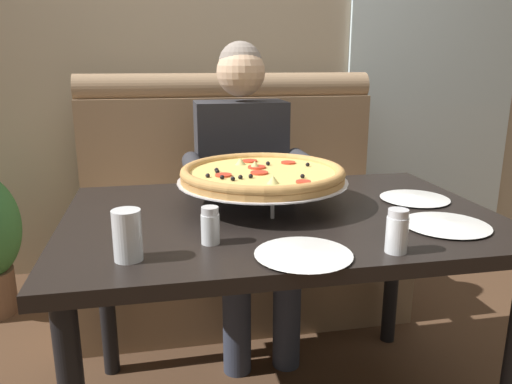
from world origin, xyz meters
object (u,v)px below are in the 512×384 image
Objects in this scene: shaker_oregano at (210,228)px; pizza at (262,174)px; patio_chair at (380,154)px; plate_near_left at (303,252)px; booth_bench at (236,224)px; plate_near_right at (415,197)px; shaker_parmesan at (397,234)px; drinking_glass at (128,239)px; dining_table at (281,239)px; diner_main at (245,175)px; plate_far_side at (446,223)px.

pizza is at bearing 57.25° from shaker_oregano.
shaker_oregano is 2.59m from patio_chair.
booth_bench is at bearing 88.58° from plate_near_left.
shaker_oregano is 0.43× the size of plate_near_right.
drinking_glass is at bearing 173.06° from shaker_parmesan.
plate_near_left is 1.04× the size of plate_near_right.
dining_table is 13.41× the size of shaker_oregano.
patio_chair is (1.22, 1.25, -0.19)m from diner_main.
booth_bench is 1.31m from plate_near_left.
plate_far_side is 2.27m from patio_chair.
drinking_glass reaches higher than shaker_oregano.
booth_bench is at bearing 90.32° from diner_main.
plate_near_left is at bearing -91.89° from diner_main.
drinking_glass is at bearing -160.84° from shaker_oregano.
drinking_glass is (-0.87, -0.07, 0.04)m from plate_far_side.
drinking_glass is (-0.45, -0.94, 0.08)m from diner_main.
pizza is 0.46m from plate_near_left.
shaker_oregano reaches higher than plate_near_left.
shaker_oregano is 0.89× the size of shaker_parmesan.
shaker_parmesan is 0.23m from plate_near_left.
pizza reaches higher than shaker_parmesan.
shaker_oregano is (-0.24, -1.13, 0.38)m from booth_bench.
drinking_glass reaches higher than plate_near_left.
plate_near_left is (0.01, -0.45, -0.09)m from pizza.
pizza is at bearing 90.91° from plate_near_left.
shaker_oregano is (-0.24, -0.22, 0.13)m from dining_table.
booth_bench is at bearing 98.85° from shaker_parmesan.
patio_chair reaches higher than shaker_parmesan.
diner_main reaches higher than plate_near_left.
drinking_glass is at bearing -110.28° from booth_bench.
plate_near_left is 1.95× the size of drinking_glass.
booth_bench is 12.33× the size of drinking_glass.
drinking_glass reaches higher than plate_near_right.
plate_near_left is (-0.03, -0.35, 0.10)m from dining_table.
plate_near_left and plate_far_side have the same top height.
plate_far_side is (0.23, 0.15, -0.04)m from shaker_parmesan.
diner_main reaches higher than dining_table.
diner_main reaches higher than shaker_oregano.
shaker_oregano is 0.77m from plate_near_right.
booth_bench is 6.59× the size of plate_near_right.
booth_bench is at bearing 119.18° from plate_near_right.
dining_table is at bearing -90.13° from diner_main.
plate_near_right is at bearing -60.82° from booth_bench.
booth_bench is 1.76× the size of patio_chair.
patio_chair is at bearing 57.21° from dining_table.
booth_bench is 0.95m from dining_table.
diner_main is 0.96m from plate_far_side.
shaker_oregano is 0.41× the size of plate_near_left.
shaker_parmesan reaches higher than shaker_oregano.
shaker_oregano is at bearing 161.42° from shaker_parmesan.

